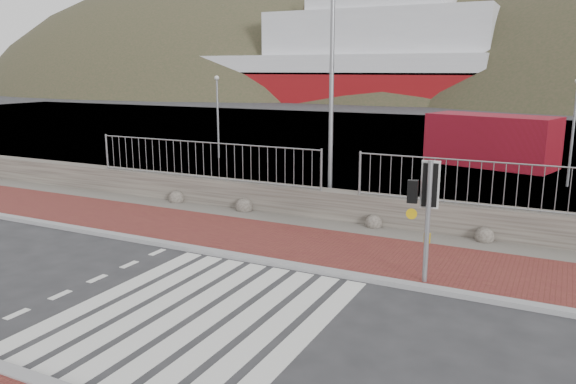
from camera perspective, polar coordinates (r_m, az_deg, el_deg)
The scene contains 14 objects.
ground at distance 10.75m, azimuth -9.13°, elevation -12.15°, with size 220.00×220.00×0.00m, color #28282B.
sidewalk_far at distance 14.37m, azimuth 1.36°, elevation -5.43°, with size 40.00×3.00×0.08m, color brown.
kerb_far at distance 13.09m, azimuth -1.45°, elevation -7.18°, with size 40.00×0.25×0.12m, color gray.
zebra_crossing at distance 10.74m, azimuth -9.13°, elevation -12.12°, with size 4.62×5.60×0.01m.
gravel_strip at distance 16.13m, azimuth 4.38°, elevation -3.50°, with size 40.00×1.50×0.06m, color #59544C.
stone_wall at distance 16.74m, azimuth 5.44°, elevation -1.44°, with size 40.00×0.60×0.90m, color #4C453E.
railing at distance 16.33m, azimuth 5.35°, elevation 3.12°, with size 18.07×0.07×1.22m.
quay at distance 36.53m, azimuth 17.21°, elevation 4.86°, with size 120.00×40.00×0.50m, color #4C4C4F.
water at distance 71.17m, azimuth 21.97°, elevation 7.92°, with size 220.00×50.00×0.05m, color #3F4C54.
ferry at distance 81.68m, azimuth 4.70°, elevation 12.99°, with size 50.00×16.00×20.00m.
hills_backdrop at distance 99.66m, azimuth 26.01°, elevation -4.92°, with size 254.00×90.00×100.00m.
traffic_signal_far at distance 11.73m, azimuth 13.95°, elevation -0.38°, with size 0.64×0.27×2.65m.
streetlight at distance 17.18m, azimuth 4.81°, elevation 12.00°, with size 1.59×0.64×7.70m.
shipping_container at distance 27.89m, azimuth 19.94°, elevation 4.94°, with size 5.67×2.36×2.36m, color maroon.
Camera 1 is at (5.79, -7.89, 4.43)m, focal length 35.00 mm.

